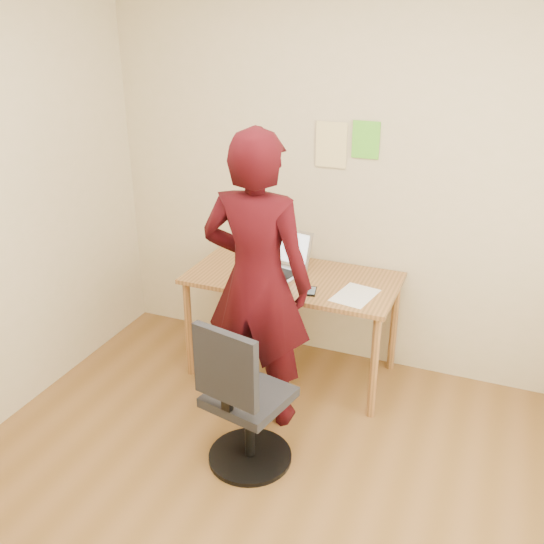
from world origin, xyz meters
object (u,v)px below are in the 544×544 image
at_px(laptop, 279,263).
at_px(phone, 311,291).
at_px(person, 257,282).
at_px(desk, 293,288).
at_px(office_chair, 243,407).

distance_m(laptop, phone, 0.40).
height_order(phone, person, person).
distance_m(desk, person, 0.59).
xyz_separation_m(desk, laptop, (-0.12, 0.06, 0.14)).
distance_m(phone, office_chair, 0.91).
height_order(laptop, office_chair, laptop).
bearing_deg(laptop, person, -67.96).
xyz_separation_m(laptop, phone, (0.31, -0.25, -0.05)).
relative_size(laptop, person, 0.24).
relative_size(desk, office_chair, 1.52).
distance_m(desk, laptop, 0.20).
xyz_separation_m(office_chair, person, (-0.12, 0.49, 0.52)).
distance_m(phone, person, 0.44).
bearing_deg(phone, laptop, 129.32).
bearing_deg(person, office_chair, 102.02).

